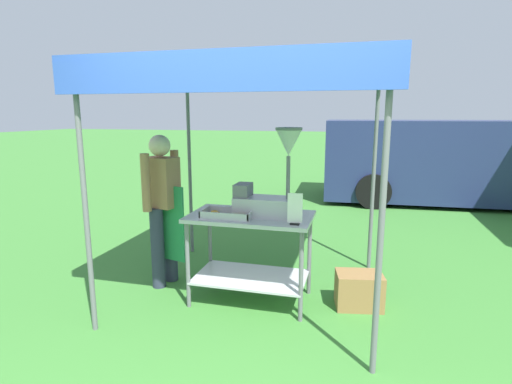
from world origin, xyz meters
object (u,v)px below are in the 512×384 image
at_px(stall_canopy, 253,77).
at_px(vendor, 163,202).
at_px(donut_fryer, 270,186).
at_px(van_navy, 448,160).
at_px(menu_sign, 295,211).
at_px(donut_cart, 251,239).
at_px(supply_crate, 359,290).
at_px(donut_tray, 228,215).

xyz_separation_m(stall_canopy, vendor, (-1.00, 0.05, -1.24)).
xyz_separation_m(donut_fryer, van_navy, (2.56, 5.43, -0.28)).
bearing_deg(menu_sign, donut_cart, 153.18).
xyz_separation_m(stall_canopy, donut_cart, (-0.00, -0.10, -1.52)).
xyz_separation_m(menu_sign, vendor, (-1.46, 0.38, -0.09)).
xyz_separation_m(donut_cart, supply_crate, (1.04, 0.12, -0.46)).
xyz_separation_m(supply_crate, van_navy, (1.71, 5.30, 0.71)).
distance_m(vendor, supply_crate, 2.17).
bearing_deg(vendor, van_navy, 54.63).
relative_size(menu_sign, supply_crate, 0.58).
bearing_deg(van_navy, donut_tray, -117.70).
relative_size(donut_tray, van_navy, 0.09).
relative_size(donut_cart, donut_tray, 2.50).
bearing_deg(donut_tray, vendor, 160.42).
bearing_deg(donut_cart, stall_canopy, 90.00).
bearing_deg(donut_tray, menu_sign, -7.73).
distance_m(stall_canopy, donut_tray, 1.29).
height_order(donut_cart, vendor, vendor).
relative_size(menu_sign, vendor, 0.17).
relative_size(donut_tray, vendor, 0.29).
bearing_deg(donut_cart, donut_fryer, -1.65).
relative_size(donut_cart, supply_crate, 2.45).
height_order(stall_canopy, vendor, stall_canopy).
xyz_separation_m(stall_canopy, donut_fryer, (0.19, -0.10, -0.99)).
bearing_deg(stall_canopy, supply_crate, 1.14).
xyz_separation_m(vendor, van_navy, (3.75, 5.28, -0.03)).
distance_m(donut_cart, donut_fryer, 0.56).
bearing_deg(supply_crate, donut_cart, -173.44).
xyz_separation_m(donut_cart, menu_sign, (0.46, -0.23, 0.36)).
relative_size(stall_canopy, donut_tray, 5.30).
relative_size(donut_tray, donut_fryer, 0.57).
relative_size(donut_fryer, van_navy, 0.16).
distance_m(donut_fryer, menu_sign, 0.39).
bearing_deg(stall_canopy, donut_tray, -126.07).
relative_size(vendor, van_navy, 0.32).
relative_size(vendor, supply_crate, 3.37).
relative_size(donut_cart, donut_fryer, 1.42).
bearing_deg(donut_fryer, menu_sign, -39.78).
relative_size(donut_cart, van_navy, 0.23).
bearing_deg(donut_tray, supply_crate, 12.35).
distance_m(donut_tray, supply_crate, 1.44).
bearing_deg(donut_cart, van_navy, 63.15).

